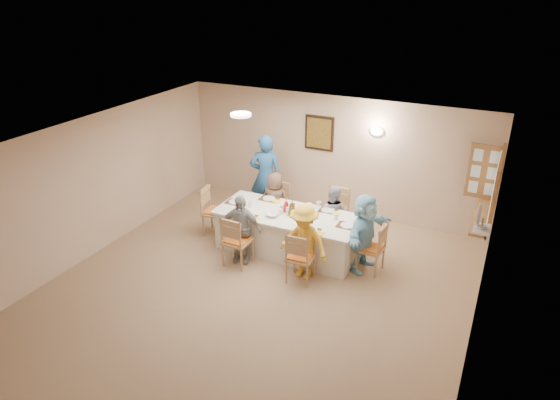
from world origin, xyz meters
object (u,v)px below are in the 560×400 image
at_px(chair_front_right, 301,256).
at_px(diner_back_right, 332,214).
at_px(desk_fan, 481,219).
at_px(diner_back_left, 275,201).
at_px(serving_hatch, 496,190).
at_px(caregiver, 266,176).
at_px(diner_right_end, 364,233).
at_px(condiment_ketchup, 286,206).
at_px(chair_back_left, 278,206).
at_px(diner_front_left, 241,229).
at_px(chair_front_left, 237,240).
at_px(dining_table, 288,232).
at_px(diner_front_right, 304,242).
at_px(chair_left_end, 216,211).
at_px(chair_back_right, 334,215).
at_px(chair_right_end, 371,247).

distance_m(chair_front_right, diner_back_right, 1.48).
xyz_separation_m(desk_fan, diner_back_left, (-3.79, 1.14, -0.95)).
distance_m(serving_hatch, desk_fan, 1.36).
relative_size(desk_fan, caregiver, 0.17).
relative_size(diner_right_end, condiment_ketchup, 5.57).
xyz_separation_m(chair_back_left, diner_front_left, (0.00, -1.48, 0.19)).
xyz_separation_m(serving_hatch, desk_fan, (-0.11, -1.35, 0.05)).
bearing_deg(diner_back_right, diner_right_end, 137.12).
bearing_deg(chair_front_left, chair_front_right, -178.32).
bearing_deg(condiment_ketchup, dining_table, -35.07).
height_order(diner_front_right, condiment_ketchup, diner_front_right).
distance_m(dining_table, diner_back_right, 0.93).
relative_size(chair_front_left, diner_back_left, 0.79).
bearing_deg(chair_back_left, condiment_ketchup, -62.50).
relative_size(chair_front_left, diner_front_right, 0.71).
relative_size(chair_left_end, diner_right_end, 0.70).
bearing_deg(chair_front_right, diner_right_end, -138.98).
height_order(diner_back_left, diner_back_right, diner_back_left).
xyz_separation_m(chair_front_left, diner_front_left, (0.00, 0.12, 0.16)).
height_order(serving_hatch, diner_back_right, serving_hatch).
relative_size(diner_back_left, condiment_ketchup, 4.79).
distance_m(chair_front_left, diner_front_left, 0.20).
relative_size(chair_back_left, condiment_ketchup, 3.61).
bearing_deg(condiment_ketchup, diner_right_end, -1.69).
height_order(desk_fan, diner_back_right, desk_fan).
relative_size(desk_fan, diner_front_left, 0.24).
bearing_deg(chair_front_left, chair_back_left, -88.32).
xyz_separation_m(diner_back_left, diner_front_left, (0.00, -1.36, 0.04)).
bearing_deg(chair_back_right, diner_back_left, -174.12).
bearing_deg(chair_front_right, diner_back_left, -54.24).
bearing_deg(caregiver, chair_front_right, 104.77).
bearing_deg(chair_right_end, chair_back_left, -105.19).
bearing_deg(chair_front_right, serving_hatch, -151.17).
distance_m(chair_back_right, diner_front_left, 1.91).
xyz_separation_m(serving_hatch, diner_back_left, (-3.90, -0.21, -0.90)).
relative_size(chair_front_right, caregiver, 0.52).
xyz_separation_m(chair_front_right, chair_right_end, (0.95, 0.80, -0.01)).
height_order(dining_table, chair_back_right, chair_back_right).
height_order(diner_back_right, diner_front_left, diner_front_left).
relative_size(desk_fan, diner_front_right, 0.23).
distance_m(chair_back_left, diner_front_right, 1.92).
xyz_separation_m(diner_back_right, caregiver, (-1.65, 0.47, 0.32)).
height_order(desk_fan, chair_right_end, desk_fan).
xyz_separation_m(chair_right_end, caregiver, (-2.60, 1.15, 0.44)).
xyz_separation_m(desk_fan, caregiver, (-4.24, 1.61, -0.66)).
bearing_deg(chair_back_right, chair_front_left, -126.70).
height_order(chair_back_right, diner_back_left, diner_back_left).
xyz_separation_m(dining_table, diner_front_left, (-0.60, -0.68, 0.26)).
xyz_separation_m(dining_table, diner_front_right, (0.60, -0.68, 0.29)).
bearing_deg(diner_front_right, chair_right_end, 42.64).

